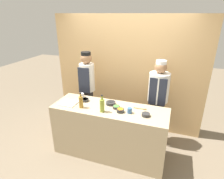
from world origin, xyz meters
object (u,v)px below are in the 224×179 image
cup_blue (130,110)px  chef_right (157,100)px  sauce_bowl_green (116,107)px  bottle_oil (102,105)px  bottle_vinegar (81,102)px  cup_steel (82,95)px  sauce_bowl_brown (85,100)px  sauce_bowl_orange (120,110)px  wooden_spoon (141,109)px  chef_left (88,88)px  sauce_bowl_white (111,103)px  sauce_bowl_yellow (146,115)px  cutting_board (68,103)px

cup_blue → chef_right: 0.80m
sauce_bowl_green → bottle_oil: bottle_oil is taller
bottle_vinegar → cup_steel: 0.42m
sauce_bowl_brown → sauce_bowl_green: size_ratio=1.13×
bottle_oil → sauce_bowl_orange: bearing=16.4°
bottle_vinegar → chef_right: (1.17, 0.79, -0.15)m
wooden_spoon → chef_right: chef_right is taller
sauce_bowl_orange → chef_left: 1.18m
chef_left → chef_right: size_ratio=1.03×
sauce_bowl_green → bottle_oil: 0.27m
sauce_bowl_green → cup_steel: (-0.75, 0.21, 0.02)m
sauce_bowl_white → cup_steel: 0.62m
sauce_bowl_brown → cup_blue: 0.88m
cup_blue → chef_left: 1.29m
sauce_bowl_yellow → bottle_vinegar: (-1.07, -0.07, 0.08)m
sauce_bowl_brown → cup_blue: cup_blue is taller
bottle_vinegar → chef_left: bearing=108.8°
sauce_bowl_green → bottle_vinegar: 0.59m
sauce_bowl_brown → bottle_oil: bottle_oil is taller
cutting_board → bottle_oil: bearing=-6.0°
sauce_bowl_brown → sauce_bowl_green: bearing=-7.4°
cutting_board → chef_left: (0.01, 0.74, 0.01)m
sauce_bowl_white → cup_steel: bearing=170.3°
cup_blue → sauce_bowl_brown: bearing=169.5°
bottle_vinegar → chef_right: size_ratio=0.16×
sauce_bowl_yellow → cup_blue: 0.26m
sauce_bowl_brown → cutting_board: bearing=-140.4°
sauce_bowl_green → cup_blue: bearing=-17.9°
sauce_bowl_orange → bottle_vinegar: 0.67m
cup_blue → chef_left: size_ratio=0.05×
sauce_bowl_green → chef_right: 0.87m
bottle_vinegar → wooden_spoon: size_ratio=1.26×
chef_right → sauce_bowl_green: bearing=-134.0°
bottle_oil → cup_blue: bearing=13.3°
cup_steel → cup_blue: bearing=-16.3°
sauce_bowl_brown → cup_blue: (0.86, -0.16, 0.02)m
sauce_bowl_brown → sauce_bowl_yellow: size_ratio=1.06×
sauce_bowl_brown → cup_blue: bearing=-10.5°
sauce_bowl_brown → cutting_board: 0.30m
bottle_vinegar → cup_steel: (-0.19, 0.37, -0.07)m
cutting_board → bottle_vinegar: (0.28, -0.05, 0.10)m
bottle_vinegar → bottle_oil: size_ratio=0.92×
sauce_bowl_yellow → chef_left: chef_left is taller
cutting_board → wooden_spoon: 1.26m
chef_right → sauce_bowl_white: bearing=-145.0°
sauce_bowl_yellow → bottle_oil: (-0.68, -0.09, 0.09)m
sauce_bowl_yellow → cup_steel: (-1.26, 0.30, 0.01)m
sauce_bowl_white → wooden_spoon: size_ratio=0.77×
sauce_bowl_orange → cup_steel: bearing=160.0°
cup_blue → wooden_spoon: (0.15, 0.19, -0.03)m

